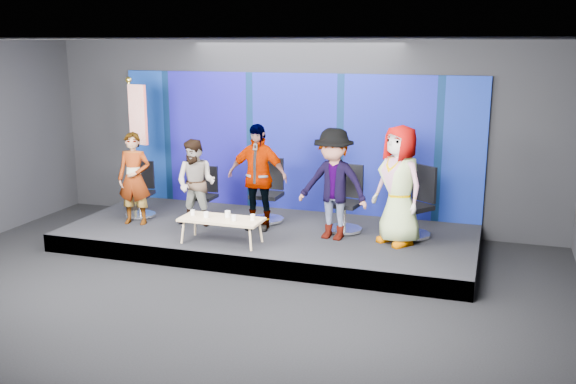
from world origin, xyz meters
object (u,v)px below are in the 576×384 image
Objects in this scene: chair_c at (268,201)px; panelist_c at (257,177)px; mug_e at (253,217)px; panelist_d at (333,184)px; mug_b at (206,215)px; flag_stand at (136,141)px; panelist_b at (196,183)px; chair_d at (345,210)px; mug_a at (193,212)px; mug_d at (234,218)px; chair_a at (141,199)px; coffee_table at (221,220)px; chair_b at (205,202)px; chair_e at (414,214)px; panelist_a at (134,179)px; panelist_e at (399,185)px; mug_c at (228,214)px.

panelist_c reaches higher than chair_c.
panelist_d is at bearing 32.97° from mug_e.
mug_b reaches higher than mug_e.
panelist_d is 4.05m from flag_stand.
panelist_b is 2.63m from chair_d.
mug_a is at bearing -141.89° from chair_d.
chair_c is at bearing 163.02° from panelist_d.
chair_c is 11.71× the size of mug_b.
flag_stand reaches higher than panelist_d.
panelist_d is at bearing 19.43° from mug_a.
mug_b is 1.06× the size of mug_d.
chair_c is at bearing -177.65° from chair_d.
chair_a is 2.33m from coffee_table.
flag_stand is at bearing 143.09° from mug_a.
chair_b is at bearing 9.15° from flag_stand.
chair_d reaches higher than coffee_table.
chair_e is 5.32m from flag_stand.
panelist_c is at bearing 9.70° from panelist_b.
coffee_table is (-0.26, -0.95, -0.54)m from panelist_c.
panelist_c is 1.39m from panelist_d.
chair_c is 0.84× the size of coffee_table.
panelist_a is 1.45× the size of chair_c.
panelist_e is at bearing 13.13° from panelist_d.
panelist_b is at bearing 2.02° from panelist_a.
mug_e reaches higher than coffee_table.
mug_a is (-2.16, -0.76, -0.46)m from panelist_d.
panelist_a is 1.22× the size of coffee_table.
chair_d is at bearing 1.02° from chair_b.
panelist_a is 2.28m from mug_d.
mug_b is at bearing -156.75° from mug_c.
chair_b is at bearing -150.33° from panelist_e.
mug_e is (2.42, -0.50, -0.36)m from panelist_a.
chair_e is at bearing 13.50° from flag_stand.
chair_d reaches higher than chair_b.
panelist_a is 3.74m from chair_d.
panelist_d reaches higher than mug_e.
chair_a is 2.38m from chair_c.
panelist_b is 0.86m from mug_a.
chair_c is 2.64m from chair_e.
chair_e reaches higher than mug_c.
mug_e is (-1.22, -1.23, 0.08)m from chair_d.
mug_e is (0.76, 0.11, -0.00)m from mug_b.
chair_b reaches higher than coffee_table.
panelist_d is 2.11m from mug_b.
coffee_table is 0.14m from mug_c.
panelist_c is at bearing 49.79° from mug_a.
chair_d is 10.76× the size of mug_c.
chair_c reaches higher than mug_c.
panelist_e is at bearing 20.37° from mug_e.
chair_c is 12.36× the size of mug_e.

